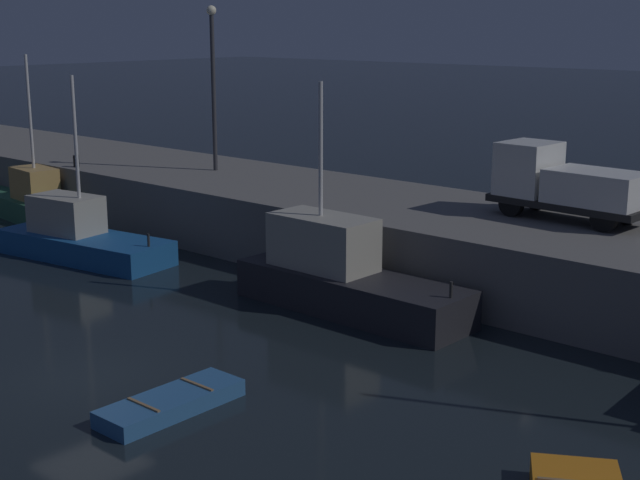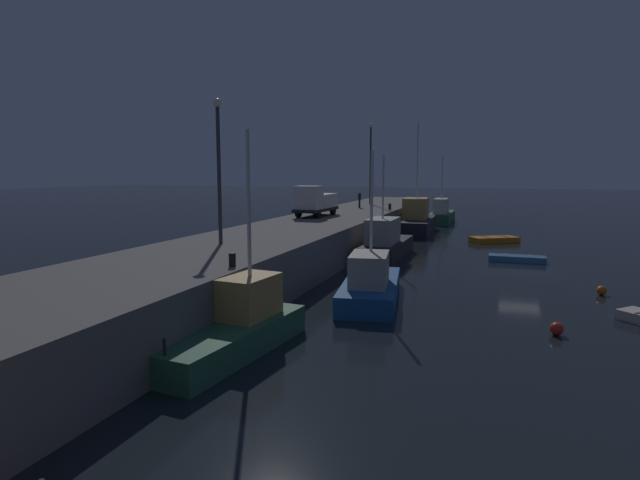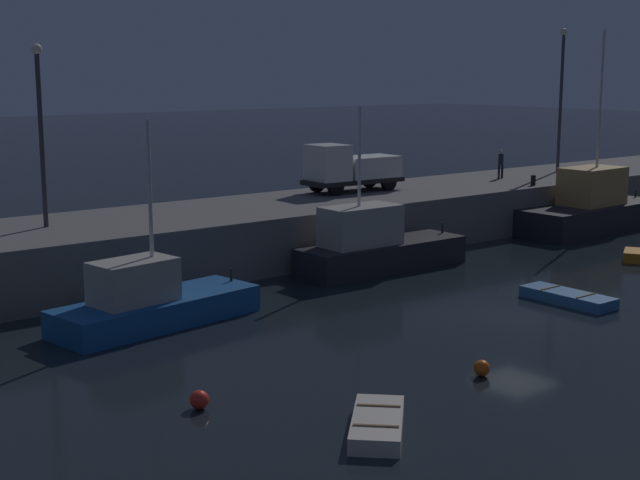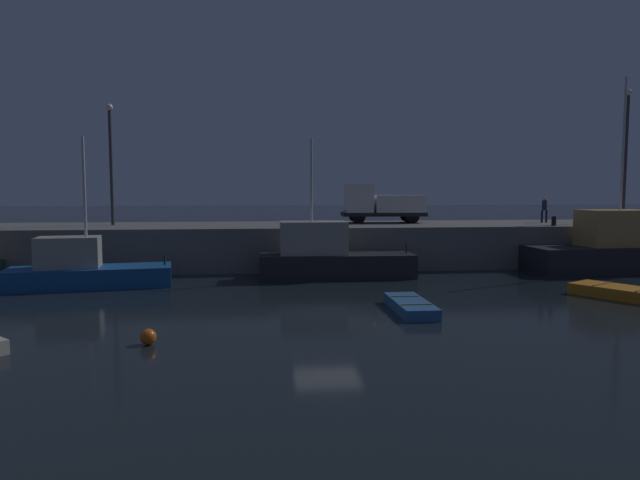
{
  "view_description": "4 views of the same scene",
  "coord_description": "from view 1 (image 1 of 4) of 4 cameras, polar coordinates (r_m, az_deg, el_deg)",
  "views": [
    {
      "loc": [
        19.63,
        -12.88,
        9.28
      ],
      "look_at": [
        -1.88,
        11.53,
        1.42
      ],
      "focal_mm": 50.98,
      "sensor_mm": 36.0,
      "label": 1
    },
    {
      "loc": [
        -35.45,
        1.51,
        6.37
      ],
      "look_at": [
        1.03,
        14.02,
        1.21
      ],
      "focal_mm": 29.36,
      "sensor_mm": 36.0,
      "label": 2
    },
    {
      "loc": [
        -25.7,
        -20.98,
        8.88
      ],
      "look_at": [
        -0.12,
        11.43,
        1.23
      ],
      "focal_mm": 51.32,
      "sensor_mm": 36.0,
      "label": 3
    },
    {
      "loc": [
        -2.56,
        -21.04,
        4.69
      ],
      "look_at": [
        1.02,
        11.88,
        1.79
      ],
      "focal_mm": 31.8,
      "sensor_mm": 36.0,
      "label": 4
    }
  ],
  "objects": [
    {
      "name": "fishing_trawler_red",
      "position": [
        46.2,
        -17.89,
        2.4
      ],
      "size": [
        7.29,
        3.0,
        7.8
      ],
      "color": "#2D6647",
      "rests_on": "ground"
    },
    {
      "name": "ground_plane",
      "position": [
        25.25,
        -14.41,
        -8.45
      ],
      "size": [
        320.0,
        320.0,
        0.0
      ],
      "primitive_type": "plane",
      "color": "black"
    },
    {
      "name": "utility_truck",
      "position": [
        32.6,
        15.08,
        3.43
      ],
      "size": [
        5.61,
        2.26,
        2.57
      ],
      "color": "black",
      "rests_on": "pier_quay"
    },
    {
      "name": "pier_quay",
      "position": [
        34.81,
        5.81,
        0.21
      ],
      "size": [
        77.67,
        7.67,
        2.55
      ],
      "color": "slate",
      "rests_on": "ground"
    },
    {
      "name": "bollard_central",
      "position": [
        44.62,
        -15.05,
        4.8
      ],
      "size": [
        0.28,
        0.28,
        0.56
      ],
      "primitive_type": "cylinder",
      "color": "black",
      "rests_on": "pier_quay"
    },
    {
      "name": "lamp_post_west",
      "position": [
        42.02,
        -6.73,
        10.26
      ],
      "size": [
        0.44,
        0.44,
        7.42
      ],
      "color": "#38383D",
      "rests_on": "pier_quay"
    },
    {
      "name": "dinghy_red_small",
      "position": [
        22.79,
        -9.33,
        -10.07
      ],
      "size": [
        1.3,
        3.78,
        0.46
      ],
      "color": "#2D6099",
      "rests_on": "ground"
    },
    {
      "name": "fishing_boat_blue",
      "position": [
        29.82,
        1.45,
        -2.33
      ],
      "size": [
        8.35,
        2.55,
        7.42
      ],
      "color": "#232328",
      "rests_on": "ground"
    },
    {
      "name": "fishing_boat_grey",
      "position": [
        37.64,
        -14.86,
        0.16
      ],
      "size": [
        7.93,
        3.66,
        7.27
      ],
      "color": "#195193",
      "rests_on": "ground"
    }
  ]
}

